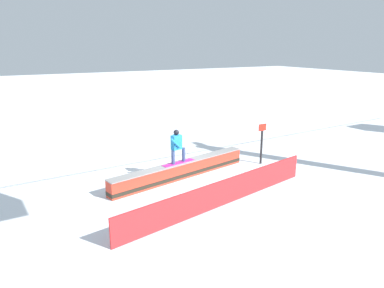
{
  "coord_description": "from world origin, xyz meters",
  "views": [
    {
      "loc": [
        6.52,
        12.42,
        5.26
      ],
      "look_at": [
        0.07,
        1.01,
        1.68
      ],
      "focal_mm": 34.04,
      "sensor_mm": 36.0,
      "label": 1
    }
  ],
  "objects": [
    {
      "name": "snowboarder",
      "position": [
        0.2,
        0.04,
        1.41
      ],
      "size": [
        1.52,
        0.59,
        1.39
      ],
      "color": "#C5238F",
      "rests_on": "grind_box"
    },
    {
      "name": "grind_box",
      "position": [
        0.0,
        0.0,
        0.3
      ],
      "size": [
        6.55,
        1.81,
        0.67
      ],
      "color": "red",
      "rests_on": "ground_plane"
    },
    {
      "name": "safety_fence",
      "position": [
        0.0,
        3.03,
        0.45
      ],
      "size": [
        8.35,
        1.76,
        0.91
      ],
      "primitive_type": "cube",
      "rotation": [
        0.0,
        0.0,
        0.2
      ],
      "color": "red",
      "rests_on": "ground_plane"
    },
    {
      "name": "ground_plane",
      "position": [
        0.0,
        0.0,
        0.0
      ],
      "size": [
        120.0,
        120.0,
        0.0
      ],
      "primitive_type": "plane",
      "color": "white"
    },
    {
      "name": "trail_marker",
      "position": [
        -4.04,
        0.16,
        0.99
      ],
      "size": [
        0.4,
        0.1,
        1.85
      ],
      "color": "#262628",
      "rests_on": "ground_plane"
    }
  ]
}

